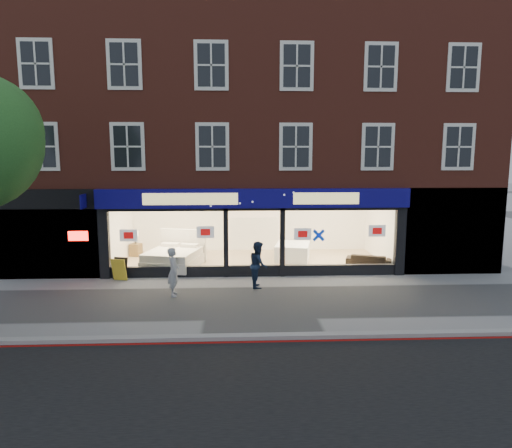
{
  "coord_description": "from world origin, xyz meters",
  "views": [
    {
      "loc": [
        -0.69,
        -13.59,
        4.47
      ],
      "look_at": [
        0.04,
        2.5,
        2.06
      ],
      "focal_mm": 32.0,
      "sensor_mm": 36.0,
      "label": 1
    }
  ],
  "objects": [
    {
      "name": "showroom_floor",
      "position": [
        0.0,
        5.25,
        0.05
      ],
      "size": [
        11.0,
        4.5,
        0.1
      ],
      "primitive_type": "cube",
      "color": "tan",
      "rests_on": "ground"
    },
    {
      "name": "bedside_table",
      "position": [
        -5.1,
        6.34,
        0.38
      ],
      "size": [
        0.56,
        0.56,
        0.55
      ],
      "primitive_type": "cube",
      "rotation": [
        0.0,
        0.0,
        -0.27
      ],
      "color": "brown",
      "rests_on": "showroom_floor"
    },
    {
      "name": "building",
      "position": [
        -0.02,
        6.93,
        6.67
      ],
      "size": [
        19.0,
        8.26,
        10.3
      ],
      "color": "maroon",
      "rests_on": "ground"
    },
    {
      "name": "display_bed",
      "position": [
        -3.16,
        4.33,
        0.47
      ],
      "size": [
        2.48,
        2.77,
        1.34
      ],
      "rotation": [
        0.0,
        0.0,
        -0.25
      ],
      "color": "beige",
      "rests_on": "showroom_floor"
    },
    {
      "name": "kerb_stone",
      "position": [
        0.0,
        -2.9,
        0.06
      ],
      "size": [
        60.0,
        0.25,
        0.12
      ],
      "primitive_type": "cube",
      "color": "gray",
      "rests_on": "ground"
    },
    {
      "name": "sofa",
      "position": [
        4.6,
        3.9,
        0.36
      ],
      "size": [
        1.88,
        1.27,
        0.51
      ],
      "primitive_type": "imported",
      "rotation": [
        0.0,
        0.0,
        2.77
      ],
      "color": "black",
      "rests_on": "showroom_floor"
    },
    {
      "name": "mattress_stack",
      "position": [
        1.73,
        5.33,
        0.44
      ],
      "size": [
        1.69,
        1.97,
        0.68
      ],
      "rotation": [
        0.0,
        0.0,
        -0.21
      ],
      "color": "white",
      "rests_on": "showroom_floor"
    },
    {
      "name": "kerb_line",
      "position": [
        0.0,
        -3.1,
        0.01
      ],
      "size": [
        60.0,
        0.1,
        0.01
      ],
      "primitive_type": "cube",
      "color": "#8C0A07",
      "rests_on": "ground"
    },
    {
      "name": "ground",
      "position": [
        0.0,
        0.0,
        0.0
      ],
      "size": [
        120.0,
        120.0,
        0.0
      ],
      "primitive_type": "plane",
      "color": "gray",
      "rests_on": "ground"
    },
    {
      "name": "pedestrian_grey",
      "position": [
        -2.69,
        0.77,
        0.79
      ],
      "size": [
        0.43,
        0.61,
        1.58
      ],
      "primitive_type": "imported",
      "rotation": [
        0.0,
        0.0,
        1.66
      ],
      "color": "#A3A5AB",
      "rests_on": "ground"
    },
    {
      "name": "a_board",
      "position": [
        -4.9,
        2.7,
        0.41
      ],
      "size": [
        0.61,
        0.48,
        0.83
      ],
      "primitive_type": "cube",
      "rotation": [
        0.0,
        0.0,
        -0.26
      ],
      "color": "gold",
      "rests_on": "ground"
    },
    {
      "name": "pedestrian_blue",
      "position": [
        0.08,
        1.59,
        0.8
      ],
      "size": [
        0.61,
        0.78,
        1.6
      ],
      "primitive_type": "imported",
      "rotation": [
        0.0,
        0.0,
        1.58
      ],
      "color": "#16243E",
      "rests_on": "ground"
    }
  ]
}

